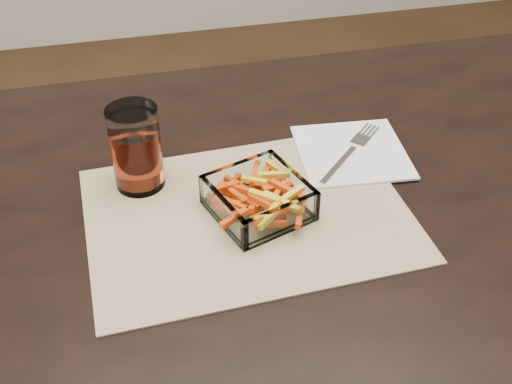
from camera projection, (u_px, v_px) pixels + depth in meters
dining_table at (333, 244)px, 0.99m from camera, size 1.60×0.90×0.75m
placemat at (248, 214)px, 0.91m from camera, size 0.46×0.35×0.00m
glass_bowl at (258, 200)px, 0.90m from camera, size 0.16×0.16×0.05m
tumbler at (136, 151)px, 0.93m from camera, size 0.07×0.07×0.13m
napkin at (352, 152)px, 1.02m from camera, size 0.18×0.18×0.00m
fork at (351, 151)px, 1.02m from camera, size 0.15×0.14×0.00m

